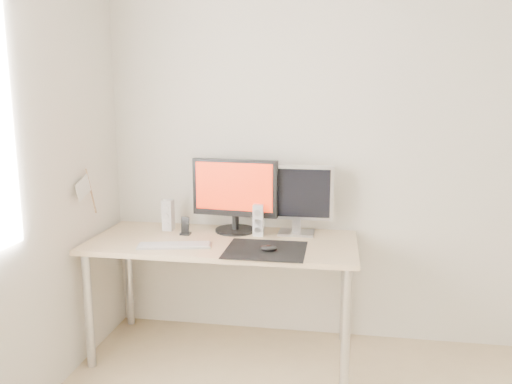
{
  "coord_description": "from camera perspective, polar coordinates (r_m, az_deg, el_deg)",
  "views": [
    {
      "loc": [
        -0.26,
        -1.45,
        1.57
      ],
      "look_at": [
        -0.74,
        1.49,
        1.01
      ],
      "focal_mm": 35.0,
      "sensor_mm": 36.0,
      "label": 1
    }
  ],
  "objects": [
    {
      "name": "main_monitor",
      "position": [
        3.15,
        -2.43,
        -0.08
      ],
      "size": [
        0.55,
        0.29,
        0.47
      ],
      "color": "black",
      "rests_on": "desk"
    },
    {
      "name": "pennant",
      "position": [
        3.1,
        -18.88,
        0.38
      ],
      "size": [
        0.01,
        0.23,
        0.29
      ],
      "color": "#A57F54",
      "rests_on": "wall_left"
    },
    {
      "name": "second_monitor",
      "position": [
        3.11,
        4.7,
        -0.5
      ],
      "size": [
        0.45,
        0.16,
        0.43
      ],
      "color": "#ACACAE",
      "rests_on": "desk"
    },
    {
      "name": "speaker_right",
      "position": [
        3.1,
        0.28,
        -3.2
      ],
      "size": [
        0.06,
        0.08,
        0.2
      ],
      "color": "white",
      "rests_on": "desk"
    },
    {
      "name": "speaker_left",
      "position": [
        3.27,
        -10.01,
        -2.62
      ],
      "size": [
        0.06,
        0.08,
        0.2
      ],
      "color": "silver",
      "rests_on": "desk"
    },
    {
      "name": "mouse",
      "position": [
        2.79,
        1.43,
        -6.45
      ],
      "size": [
        0.1,
        0.06,
        0.04
      ],
      "primitive_type": "ellipsoid",
      "color": "black",
      "rests_on": "mousepad"
    },
    {
      "name": "mousepad",
      "position": [
        2.82,
        1.11,
        -6.63
      ],
      "size": [
        0.45,
        0.4,
        0.0
      ],
      "primitive_type": "cube",
      "color": "black",
      "rests_on": "desk"
    },
    {
      "name": "desk",
      "position": [
        3.05,
        -3.81,
        -6.9
      ],
      "size": [
        1.6,
        0.7,
        0.73
      ],
      "color": "#D1B587",
      "rests_on": "ground"
    },
    {
      "name": "keyboard",
      "position": [
        2.92,
        -9.31,
        -6.03
      ],
      "size": [
        0.44,
        0.21,
        0.02
      ],
      "color": "#B2B2B4",
      "rests_on": "desk"
    },
    {
      "name": "phone_dock",
      "position": [
        3.16,
        -8.08,
        -4.24
      ],
      "size": [
        0.06,
        0.05,
        0.11
      ],
      "color": "black",
      "rests_on": "desk"
    },
    {
      "name": "wall_back",
      "position": [
        3.23,
        13.97,
        4.65
      ],
      "size": [
        3.5,
        0.0,
        3.5
      ],
      "primitive_type": "plane",
      "rotation": [
        1.57,
        0.0,
        0.0
      ],
      "color": "white",
      "rests_on": "ground"
    }
  ]
}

